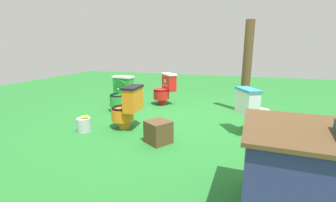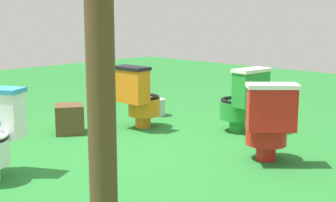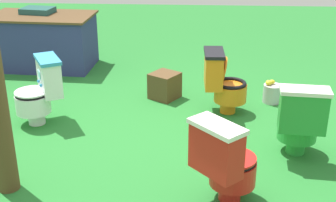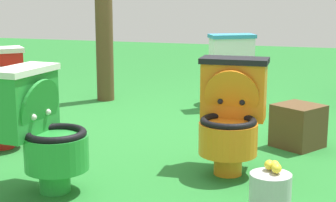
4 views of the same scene
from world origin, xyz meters
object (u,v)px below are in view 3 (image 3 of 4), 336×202
(toilet_red, at_px, (225,162))
(lemon_bucket, at_px, (272,93))
(toilet_green, at_px, (300,120))
(toilet_white, at_px, (40,91))
(small_crate, at_px, (165,86))
(vendor_table, at_px, (44,41))
(toilet_orange, at_px, (223,81))

(toilet_red, height_order, lemon_bucket, toilet_red)
(toilet_green, height_order, toilet_white, same)
(toilet_red, relative_size, lemon_bucket, 2.63)
(toilet_green, relative_size, small_crate, 2.27)
(toilet_green, xyz_separation_m, lemon_bucket, (-0.04, 1.31, -0.26))
(toilet_red, xyz_separation_m, toilet_white, (-1.90, 1.37, 0.00))
(toilet_green, xyz_separation_m, small_crate, (-1.34, 1.37, -0.21))
(toilet_white, height_order, vendor_table, vendor_table)
(small_crate, bearing_deg, toilet_red, -74.08)
(toilet_red, distance_m, toilet_green, 1.07)
(toilet_red, xyz_separation_m, lemon_bucket, (0.69, 2.09, -0.25))
(toilet_orange, distance_m, small_crate, 0.81)
(vendor_table, height_order, small_crate, vendor_table)
(toilet_red, xyz_separation_m, vendor_table, (-2.45, 3.26, 0.02))
(toilet_orange, relative_size, vendor_table, 0.48)
(lemon_bucket, bearing_deg, vendor_table, 159.62)
(toilet_white, bearing_deg, small_crate, -87.35)
(toilet_orange, height_order, lemon_bucket, toilet_orange)
(toilet_orange, relative_size, small_crate, 2.27)
(toilet_green, bearing_deg, vendor_table, 147.35)
(toilet_orange, height_order, toilet_green, same)
(toilet_red, relative_size, toilet_white, 1.00)
(small_crate, height_order, lemon_bucket, small_crate)
(small_crate, bearing_deg, toilet_white, -148.74)
(toilet_orange, bearing_deg, vendor_table, -122.35)
(toilet_orange, distance_m, vendor_table, 2.93)
(toilet_white, bearing_deg, lemon_bucket, -103.01)
(lemon_bucket, bearing_deg, toilet_red, -108.18)
(toilet_green, xyz_separation_m, vendor_table, (-3.18, 2.48, 0.02))
(toilet_orange, relative_size, toilet_red, 1.00)
(lemon_bucket, bearing_deg, toilet_orange, -152.07)
(toilet_green, bearing_deg, lemon_bucket, 96.91)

